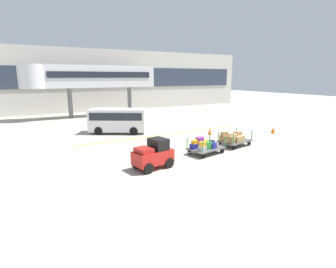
{
  "coord_description": "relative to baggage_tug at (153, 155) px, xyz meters",
  "views": [
    {
      "loc": [
        -8.88,
        -12.61,
        4.8
      ],
      "look_at": [
        -0.76,
        2.15,
        1.13
      ],
      "focal_mm": 28.15,
      "sensor_mm": 36.0,
      "label": 1
    }
  ],
  "objects": [
    {
      "name": "ground_plane",
      "position": [
        3.08,
        0.46,
        -0.75
      ],
      "size": [
        120.0,
        120.0,
        0.0
      ],
      "primitive_type": "plane",
      "color": "#A8A08E"
    },
    {
      "name": "apron_lead_line",
      "position": [
        4.51,
        7.08,
        -0.75
      ],
      "size": [
        15.03,
        0.83,
        0.01
      ],
      "primitive_type": "cube",
      "rotation": [
        0.0,
        0.0,
        0.04
      ],
      "color": "yellow",
      "rests_on": "ground_plane"
    },
    {
      "name": "terminal_building",
      "position": [
        3.08,
        26.44,
        3.54
      ],
      "size": [
        49.89,
        2.51,
        8.57
      ],
      "color": "#BCB7AD",
      "rests_on": "ground_plane"
    },
    {
      "name": "jet_bridge",
      "position": [
        1.05,
        20.45,
        4.03
      ],
      "size": [
        15.48,
        3.0,
        6.13
      ],
      "color": "silver",
      "rests_on": "ground_plane"
    },
    {
      "name": "baggage_tug",
      "position": [
        0.0,
        0.0,
        0.0
      ],
      "size": [
        2.27,
        1.57,
        1.58
      ],
      "color": "red",
      "rests_on": "ground_plane"
    },
    {
      "name": "baggage_cart_lead",
      "position": [
        3.97,
        0.83,
        -0.23
      ],
      "size": [
        3.08,
        1.82,
        1.1
      ],
      "color": "#4C4C4F",
      "rests_on": "ground_plane"
    },
    {
      "name": "baggage_cart_middle",
      "position": [
        6.91,
        1.42,
        -0.21
      ],
      "size": [
        3.08,
        1.82,
        1.1
      ],
      "color": "#4C4C4F",
      "rests_on": "ground_plane"
    },
    {
      "name": "shuttle_van",
      "position": [
        1.26,
        9.71,
        0.48
      ],
      "size": [
        5.1,
        4.07,
        2.1
      ],
      "color": "silver",
      "rests_on": "ground_plane"
    },
    {
      "name": "safety_cone_near",
      "position": [
        12.97,
        3.05,
        -0.48
      ],
      "size": [
        0.36,
        0.36,
        0.55
      ],
      "primitive_type": "cone",
      "color": "#EA590F",
      "rests_on": "ground_plane"
    },
    {
      "name": "safety_cone_far",
      "position": [
        7.81,
        5.23,
        -0.48
      ],
      "size": [
        0.36,
        0.36,
        0.55
      ],
      "primitive_type": "cone",
      "color": "#EA590F",
      "rests_on": "ground_plane"
    }
  ]
}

